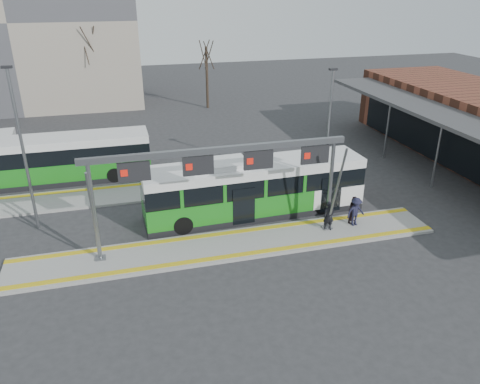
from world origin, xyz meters
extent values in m
plane|color=#2D2D30|center=(0.00, 0.00, 0.00)|extent=(120.00, 120.00, 0.00)
cube|color=gray|center=(0.00, 0.00, 0.07)|extent=(22.00, 3.00, 0.15)
cube|color=gray|center=(-4.00, 8.00, 0.07)|extent=(20.00, 3.00, 0.15)
cube|color=gold|center=(0.00, 1.15, 0.16)|extent=(22.00, 0.35, 0.02)
cube|color=gold|center=(0.00, -1.15, 0.16)|extent=(22.00, 0.35, 0.02)
cube|color=gold|center=(-4.00, 9.15, 0.16)|extent=(20.00, 0.35, 0.02)
cylinder|color=slate|center=(-6.50, 0.30, 2.67)|extent=(0.20, 0.20, 5.05)
cube|color=slate|center=(-6.50, 0.30, 0.18)|extent=(0.50, 0.50, 0.06)
cylinder|color=slate|center=(-6.50, -0.40, 2.67)|extent=(0.12, 1.46, 4.90)
cylinder|color=slate|center=(5.50, 0.30, 2.67)|extent=(0.20, 0.20, 5.05)
cube|color=slate|center=(5.50, 0.30, 0.18)|extent=(0.50, 0.50, 0.06)
cylinder|color=slate|center=(5.50, -0.40, 2.67)|extent=(0.12, 1.46, 4.90)
cube|color=slate|center=(-0.50, 0.30, 5.20)|extent=(13.00, 0.25, 0.30)
cube|color=black|center=(-4.50, 0.30, 4.50)|extent=(1.50, 0.12, 0.95)
cube|color=red|center=(-4.95, 0.23, 4.50)|extent=(0.32, 0.02, 0.32)
cube|color=black|center=(-1.50, 0.30, 4.50)|extent=(1.50, 0.12, 0.95)
cube|color=red|center=(-1.95, 0.23, 4.50)|extent=(0.32, 0.02, 0.32)
cube|color=black|center=(1.50, 0.30, 4.50)|extent=(1.50, 0.12, 0.95)
cube|color=red|center=(1.05, 0.23, 4.50)|extent=(0.32, 0.02, 0.32)
cube|color=black|center=(4.50, 0.30, 4.50)|extent=(1.50, 0.12, 0.95)
cube|color=red|center=(4.05, 0.23, 4.50)|extent=(0.32, 0.02, 0.32)
cube|color=black|center=(17.80, 4.00, 2.00)|extent=(0.15, 28.00, 3.60)
cube|color=#3F3F42|center=(16.50, 4.00, 4.30)|extent=(4.00, 30.00, 0.25)
cylinder|color=slate|center=(14.80, 4.00, 2.15)|extent=(0.14, 0.14, 4.30)
cylinder|color=slate|center=(14.80, 10.00, 2.15)|extent=(0.14, 0.14, 4.30)
cube|color=gray|center=(-14.00, 36.00, 9.00)|extent=(24.00, 12.00, 18.00)
cube|color=black|center=(2.24, 3.33, 0.19)|extent=(12.82, 3.12, 0.37)
cube|color=#1A771A|center=(2.24, 3.33, 0.98)|extent=(12.82, 3.12, 1.22)
cube|color=black|center=(2.24, 3.33, 2.12)|extent=(12.81, 3.04, 1.06)
cube|color=white|center=(2.24, 3.33, 2.92)|extent=(12.82, 3.12, 0.53)
cube|color=orange|center=(8.60, 3.54, 2.81)|extent=(0.11, 1.89, 0.30)
cube|color=white|center=(0.12, 3.26, 3.34)|extent=(3.24, 2.00, 0.32)
cylinder|color=black|center=(-2.17, 1.98, 0.53)|extent=(1.07, 0.35, 1.06)
cylinder|color=black|center=(-2.25, 4.39, 0.53)|extent=(1.07, 0.35, 1.06)
cylinder|color=black|center=(6.10, 2.25, 0.53)|extent=(1.07, 0.35, 1.06)
cylinder|color=black|center=(6.02, 4.66, 0.53)|extent=(1.07, 0.35, 1.06)
cube|color=black|center=(-9.30, 11.58, 0.18)|extent=(12.44, 2.65, 0.36)
cube|color=#1A771A|center=(-9.30, 11.58, 0.96)|extent=(12.44, 2.65, 1.19)
cube|color=black|center=(-9.30, 11.58, 2.07)|extent=(12.44, 2.57, 1.04)
cube|color=white|center=(-9.30, 11.58, 2.85)|extent=(12.44, 2.65, 0.52)
cylinder|color=black|center=(-5.57, 10.41, 0.52)|extent=(1.04, 0.31, 1.04)
cylinder|color=black|center=(-5.57, 12.75, 0.52)|extent=(1.04, 0.31, 1.04)
imported|color=black|center=(5.47, 0.12, 0.97)|extent=(0.64, 0.47, 1.63)
imported|color=black|center=(7.21, 0.56, 0.93)|extent=(0.96, 0.95, 1.56)
imported|color=#1D1D34|center=(7.12, 0.21, 0.97)|extent=(1.12, 0.72, 1.64)
cylinder|color=#382B21|center=(-7.00, 30.24, 3.95)|extent=(0.28, 0.28, 7.89)
cylinder|color=#382B21|center=(4.72, 29.21, 3.21)|extent=(0.28, 0.28, 6.43)
cylinder|color=slate|center=(-9.86, 4.72, 4.38)|extent=(0.16, 0.16, 8.76)
cube|color=black|center=(-9.86, 4.72, 8.76)|extent=(0.50, 0.25, 0.12)
cylinder|color=slate|center=(7.95, 6.02, 3.84)|extent=(0.16, 0.16, 7.68)
cube|color=black|center=(7.95, 6.02, 7.68)|extent=(0.50, 0.25, 0.12)
camera|label=1|loc=(-5.00, -20.30, 12.45)|focal=35.00mm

